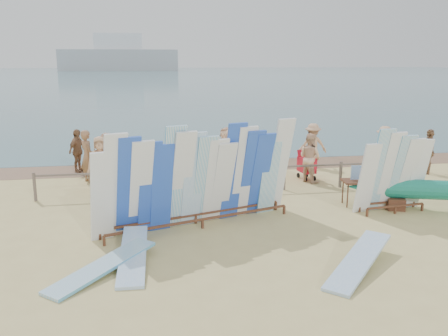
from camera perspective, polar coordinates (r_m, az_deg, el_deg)
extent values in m
plane|color=#CFBD77|center=(12.92, 2.43, -6.54)|extent=(160.00, 160.00, 0.00)
cube|color=#416974|center=(140.01, -8.51, 11.03)|extent=(320.00, 240.00, 0.02)
cube|color=#816048|center=(19.76, -1.83, 0.34)|extent=(40.00, 2.60, 0.01)
cube|color=#999EA3|center=(192.15, -12.52, 12.55)|extent=(45.00, 8.00, 8.00)
cube|color=silver|center=(192.27, -12.62, 14.63)|extent=(18.00, 6.00, 6.00)
cube|color=#68594E|center=(15.53, 0.20, -0.10)|extent=(12.00, 0.06, 0.06)
cube|color=#68594E|center=(15.79, -21.82, -2.13)|extent=(0.08, 0.08, 0.90)
cube|color=#68594E|center=(15.48, -14.57, -1.91)|extent=(0.08, 0.08, 0.90)
cube|color=#68594E|center=(15.41, -7.15, -1.64)|extent=(0.08, 0.08, 0.90)
cube|color=#68594E|center=(15.61, 0.20, -1.36)|extent=(0.08, 0.08, 0.90)
cube|color=#68594E|center=(16.05, 7.26, -1.06)|extent=(0.08, 0.08, 0.90)
cube|color=#68594E|center=(16.73, 13.84, -0.77)|extent=(0.08, 0.08, 0.90)
cube|color=#68594E|center=(17.60, 19.84, -0.49)|extent=(0.08, 0.08, 0.90)
cube|color=brown|center=(12.38, -2.61, -6.20)|extent=(4.89, 1.64, 0.06)
cube|color=brown|center=(12.76, -3.43, -5.63)|extent=(4.89, 1.64, 0.06)
cube|color=white|center=(11.55, -14.45, -3.42)|extent=(0.69, 0.72, 2.26)
cube|color=white|center=(11.57, -13.00, -2.23)|extent=(0.76, 0.93, 2.69)
cube|color=blue|center=(11.66, -11.50, -2.31)|extent=(0.76, 0.93, 2.58)
cube|color=white|center=(11.76, -10.02, -2.40)|extent=(0.77, 0.95, 2.47)
cube|color=blue|center=(11.83, -8.95, -2.41)|extent=(0.71, 0.77, 2.41)
cube|color=blue|center=(11.94, -7.52, -2.44)|extent=(0.69, 0.70, 2.32)
cube|color=white|center=(11.99, -6.14, -1.25)|extent=(0.74, 0.85, 2.76)
cube|color=white|center=(12.09, -5.12, -1.46)|extent=(0.79, 1.00, 2.61)
cube|color=#90BBE6|center=(12.22, -3.75, -1.42)|extent=(0.72, 0.79, 2.56)
cube|color=white|center=(12.36, -2.42, -1.53)|extent=(0.74, 0.86, 2.44)
cube|color=white|center=(12.50, -1.12, -1.58)|extent=(0.73, 0.83, 2.34)
cube|color=white|center=(12.61, -0.17, -1.72)|extent=(0.75, 0.88, 2.22)
cube|color=blue|center=(12.70, 1.08, -0.47)|extent=(0.72, 0.79, 2.72)
cube|color=white|center=(12.86, 2.31, -0.56)|extent=(0.73, 0.82, 2.61)
cube|color=blue|center=(12.99, 3.19, -0.72)|extent=(0.75, 0.89, 2.49)
cube|color=blue|center=(13.16, 4.36, -0.78)|extent=(0.74, 0.86, 2.39)
cube|color=white|center=(13.33, 5.51, -0.75)|extent=(0.67, 0.65, 2.33)
cube|color=white|center=(13.45, 6.65, 0.27)|extent=(0.75, 0.87, 2.75)
cube|color=brown|center=(14.38, 19.93, -4.34)|extent=(1.81, 0.25, 0.05)
cube|color=brown|center=(14.69, 19.03, -3.91)|extent=(1.81, 0.25, 0.05)
cube|color=white|center=(13.86, 16.85, -1.25)|extent=(0.55, 0.59, 2.08)
cube|color=white|center=(14.00, 18.11, -0.35)|extent=(0.57, 0.73, 2.48)
cube|color=white|center=(14.20, 19.26, -0.46)|extent=(0.57, 0.75, 2.38)
cube|color=white|center=(14.42, 20.38, -0.56)|extent=(0.57, 0.76, 2.28)
cube|color=white|center=(14.59, 21.23, -0.68)|extent=(0.57, 0.77, 2.18)
cube|color=white|center=(14.80, 22.30, -0.70)|extent=(0.56, 0.60, 2.13)
cube|color=brown|center=(14.87, 19.91, -3.98)|extent=(0.64, 0.70, 0.35)
cone|color=#18846D|center=(14.60, 16.69, -2.24)|extent=(1.27, 0.87, 0.54)
cube|color=brown|center=(14.75, 15.86, -1.55)|extent=(0.99, 0.75, 0.05)
cube|color=white|center=(14.69, 15.92, -0.52)|extent=(0.49, 0.08, 0.44)
cube|color=white|center=(10.35, -14.36, -12.06)|extent=(2.21, 2.39, 0.27)
cube|color=#90BBE6|center=(10.55, 15.84, -11.65)|extent=(2.25, 2.34, 0.41)
cube|color=#90BBE6|center=(10.73, -10.84, -10.94)|extent=(0.64, 2.71, 0.33)
cube|color=red|center=(16.72, -0.92, -0.80)|extent=(0.61, 0.56, 0.05)
cube|color=red|center=(16.89, -1.11, 0.37)|extent=(0.59, 0.21, 0.57)
cube|color=red|center=(16.45, 1.73, -1.06)|extent=(0.72, 0.69, 0.05)
cube|color=red|center=(16.58, 1.26, 0.08)|extent=(0.58, 0.38, 0.56)
cube|color=red|center=(17.59, 9.92, 0.38)|extent=(0.55, 0.79, 0.54)
cube|color=red|center=(17.77, 9.52, 1.65)|extent=(0.46, 0.23, 0.34)
imported|color=beige|center=(17.18, 10.29, 1.23)|extent=(0.79, 0.95, 1.76)
imported|color=#8C6042|center=(19.76, 23.43, 1.84)|extent=(0.95, 1.08, 1.73)
imported|color=tan|center=(17.57, -5.75, 1.39)|extent=(0.66, 1.12, 1.62)
imported|color=tan|center=(19.74, 18.68, 2.26)|extent=(1.21, 1.01, 1.76)
imported|color=#8C6042|center=(17.53, -16.11, 1.37)|extent=(0.67, 0.78, 1.88)
imported|color=tan|center=(19.66, 10.60, 2.71)|extent=(1.21, 0.63, 1.78)
imported|color=beige|center=(16.52, -13.13, 0.64)|extent=(0.91, 0.55, 1.76)
imported|color=tan|center=(16.52, -14.62, 0.63)|extent=(0.89, 0.44, 1.80)
imported|color=#8C6042|center=(19.27, -17.22, 2.00)|extent=(0.82, 1.07, 1.68)
imported|color=beige|center=(18.35, 0.21, 2.20)|extent=(1.54, 1.54, 1.78)
imported|color=beige|center=(18.74, -13.89, 1.77)|extent=(1.20, 1.51, 1.59)
imported|color=tan|center=(17.32, 0.84, 1.68)|extent=(0.96, 0.57, 1.84)
imported|color=#8C6042|center=(17.24, -3.74, 1.35)|extent=(0.59, 1.05, 1.70)
imported|color=#8C6042|center=(17.44, 3.53, 1.48)|extent=(0.69, 0.67, 1.70)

